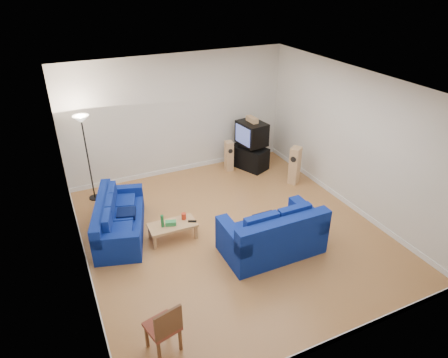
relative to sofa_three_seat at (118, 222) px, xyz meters
name	(u,v)px	position (x,y,z in m)	size (l,w,h in m)	color
room	(233,168)	(2.22, -0.96, 1.24)	(6.01, 6.51, 3.21)	#955B2E
sofa_three_seat	(118,222)	(0.00, 0.00, 0.00)	(1.45, 2.26, 0.81)	navy
sofa_loveseat	(273,237)	(2.65, -1.91, 0.07)	(1.95, 1.10, 0.98)	navy
coffee_table	(173,226)	(1.00, -0.64, 0.00)	(0.99, 0.51, 0.36)	tan
bottle	(162,221)	(0.79, -0.64, 0.19)	(0.06, 0.06, 0.27)	#197233
tissue_box	(171,223)	(0.96, -0.65, 0.10)	(0.22, 0.12, 0.09)	green
red_canister	(184,216)	(1.28, -0.56, 0.13)	(0.10, 0.10, 0.14)	red
remote	(192,221)	(1.41, -0.73, 0.07)	(0.18, 0.06, 0.02)	black
tv_stand	(249,157)	(4.04, 1.65, 0.01)	(1.01, 0.56, 0.62)	black
av_receiver	(248,145)	(4.01, 1.70, 0.37)	(0.45, 0.36, 0.10)	black
television	(252,133)	(4.08, 1.64, 0.73)	(0.70, 0.88, 0.62)	black
centre_speaker	(252,120)	(4.10, 1.67, 1.11)	(0.39, 0.16, 0.14)	tan
speaker_left	(229,156)	(3.45, 1.74, 0.13)	(0.23, 0.28, 0.85)	tan
speaker_right	(295,165)	(4.67, 0.35, 0.20)	(0.37, 0.36, 1.00)	tan
floor_lamp	(83,131)	(-0.23, 1.74, 1.46)	(0.37, 0.37, 2.13)	black
dining_chair	(164,327)	(0.01, -3.26, 0.21)	(0.53, 0.53, 0.92)	brown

